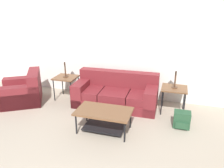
# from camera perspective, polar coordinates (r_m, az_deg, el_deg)

# --- Properties ---
(wall_back) EXTENTS (9.18, 0.06, 2.60)m
(wall_back) POSITION_cam_1_polar(r_m,az_deg,el_deg) (5.71, 5.16, 8.82)
(wall_back) COLOR silver
(wall_back) RESTS_ON ground_plane
(couch) EXTENTS (2.06, 0.93, 0.82)m
(couch) POSITION_cam_1_polar(r_m,az_deg,el_deg) (5.47, 1.05, -2.64)
(couch) COLOR maroon
(couch) RESTS_ON ground_plane
(armchair) EXTENTS (1.33, 1.35, 0.80)m
(armchair) POSITION_cam_1_polar(r_m,az_deg,el_deg) (6.10, -22.15, -1.86)
(armchair) COLOR maroon
(armchair) RESTS_ON ground_plane
(coffee_table) EXTENTS (1.09, 0.64, 0.45)m
(coffee_table) POSITION_cam_1_polar(r_m,az_deg,el_deg) (4.37, -2.13, -8.32)
(coffee_table) COLOR brown
(coffee_table) RESTS_ON ground_plane
(side_table_left) EXTENTS (0.58, 0.54, 0.61)m
(side_table_left) POSITION_cam_1_polar(r_m,az_deg,el_deg) (5.89, -11.95, 1.28)
(side_table_left) COLOR brown
(side_table_left) RESTS_ON ground_plane
(side_table_right) EXTENTS (0.58, 0.54, 0.61)m
(side_table_right) POSITION_cam_1_polar(r_m,az_deg,el_deg) (5.23, 15.93, -1.55)
(side_table_right) COLOR brown
(side_table_right) RESTS_ON ground_plane
(table_lamp_left) EXTENTS (0.26, 0.26, 0.66)m
(table_lamp_left) POSITION_cam_1_polar(r_m,az_deg,el_deg) (5.73, -12.38, 6.83)
(table_lamp_left) COLOR #472D1E
(table_lamp_left) RESTS_ON side_table_left
(table_lamp_right) EXTENTS (0.26, 0.26, 0.66)m
(table_lamp_right) POSITION_cam_1_polar(r_m,az_deg,el_deg) (5.05, 16.57, 4.64)
(table_lamp_right) COLOR #472D1E
(table_lamp_right) RESTS_ON side_table_right
(backpack) EXTENTS (0.33, 0.31, 0.35)m
(backpack) POSITION_cam_1_polar(r_m,az_deg,el_deg) (4.79, 17.76, -8.88)
(backpack) COLOR #23472D
(backpack) RESTS_ON ground_plane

